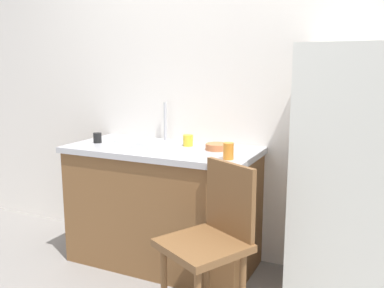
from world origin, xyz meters
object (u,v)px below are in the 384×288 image
(cup_yellow, at_px, (188,140))
(dish_tray, at_px, (139,143))
(refrigerator, at_px, (352,180))
(terracotta_bowl, at_px, (217,147))
(cup_orange, at_px, (228,151))
(cup_black, at_px, (97,138))
(chair, at_px, (212,237))

(cup_yellow, bearing_deg, dish_tray, -151.53)
(refrigerator, bearing_deg, terracotta_bowl, 175.38)
(terracotta_bowl, height_order, cup_orange, cup_orange)
(refrigerator, relative_size, cup_black, 20.54)
(dish_tray, bearing_deg, cup_black, -178.77)
(cup_yellow, bearing_deg, refrigerator, -5.64)
(terracotta_bowl, height_order, cup_yellow, cup_yellow)
(terracotta_bowl, bearing_deg, cup_orange, -54.51)
(chair, bearing_deg, cup_black, -175.20)
(refrigerator, relative_size, cup_yellow, 19.07)
(cup_orange, bearing_deg, chair, -82.17)
(cup_yellow, relative_size, cup_black, 1.08)
(chair, xyz_separation_m, cup_black, (-1.10, 0.47, 0.38))
(refrigerator, xyz_separation_m, cup_black, (-1.75, -0.06, 0.12))
(chair, distance_m, dish_tray, 0.97)
(dish_tray, bearing_deg, cup_yellow, 28.47)
(cup_black, bearing_deg, chair, -23.17)
(dish_tray, xyz_separation_m, cup_yellow, (0.30, 0.16, 0.01))
(terracotta_bowl, xyz_separation_m, cup_yellow, (-0.23, 0.04, 0.02))
(refrigerator, relative_size, terracotta_bowl, 9.90)
(cup_yellow, bearing_deg, cup_orange, -34.37)
(dish_tray, distance_m, cup_black, 0.35)
(chair, bearing_deg, refrigerator, 67.72)
(refrigerator, bearing_deg, dish_tray, -177.72)
(cup_orange, height_order, cup_yellow, cup_orange)
(dish_tray, xyz_separation_m, cup_orange, (0.70, -0.11, 0.03))
(cup_black, bearing_deg, terracotta_bowl, 8.55)
(cup_orange, xyz_separation_m, cup_yellow, (-0.40, 0.27, -0.01))
(refrigerator, distance_m, terracotta_bowl, 0.87)
(terracotta_bowl, bearing_deg, cup_black, -171.45)
(chair, height_order, terracotta_bowl, chair)
(refrigerator, height_order, chair, refrigerator)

